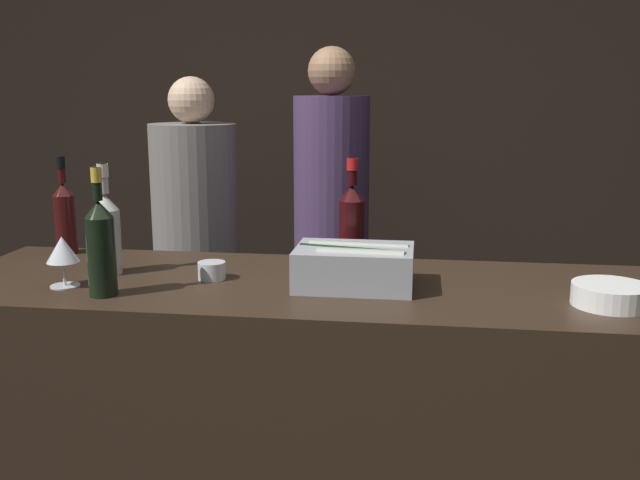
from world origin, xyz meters
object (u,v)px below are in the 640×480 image
(ice_bin_with_bottles, at_px, (355,264))
(red_wine_bottle_black_foil, at_px, (65,215))
(bowl_white, at_px, (611,294))
(champagne_bottle, at_px, (101,245))
(wine_glass, at_px, (62,251))
(person_blond_tee, at_px, (331,225))
(candle_votive, at_px, (212,270))
(white_wine_bottle, at_px, (106,230))
(red_wine_bottle_tall, at_px, (352,221))
(person_in_hoodie, at_px, (196,239))

(ice_bin_with_bottles, height_order, red_wine_bottle_black_foil, red_wine_bottle_black_foil)
(bowl_white, relative_size, red_wine_bottle_black_foil, 0.60)
(champagne_bottle, bearing_deg, ice_bin_with_bottles, 15.20)
(wine_glass, distance_m, person_blond_tee, 1.44)
(champagne_bottle, bearing_deg, candle_votive, 40.04)
(bowl_white, height_order, white_wine_bottle, white_wine_bottle)
(wine_glass, bearing_deg, red_wine_bottle_black_foil, 116.38)
(champagne_bottle, distance_m, red_wine_bottle_tall, 0.77)
(red_wine_bottle_tall, bearing_deg, red_wine_bottle_black_foil, 178.48)
(red_wine_bottle_tall, height_order, person_in_hoodie, person_in_hoodie)
(red_wine_bottle_tall, xyz_separation_m, person_in_hoodie, (-0.82, 0.94, -0.28))
(wine_glass, bearing_deg, person_blond_tee, 65.25)
(wine_glass, relative_size, white_wine_bottle, 0.44)
(person_blond_tee, bearing_deg, wine_glass, 60.49)
(white_wine_bottle, xyz_separation_m, person_blond_tee, (0.54, 1.15, -0.18))
(candle_votive, xyz_separation_m, white_wine_bottle, (-0.33, 0.02, 0.11))
(person_in_hoodie, bearing_deg, champagne_bottle, -137.68)
(candle_votive, height_order, person_in_hoodie, person_in_hoodie)
(red_wine_bottle_black_foil, bearing_deg, candle_votive, -24.10)
(white_wine_bottle, xyz_separation_m, red_wine_bottle_tall, (0.72, 0.22, 0.01))
(person_in_hoodie, bearing_deg, red_wine_bottle_tall, -104.33)
(ice_bin_with_bottles, height_order, wine_glass, wine_glass)
(wine_glass, bearing_deg, champagne_bottle, -24.40)
(red_wine_bottle_black_foil, bearing_deg, white_wine_bottle, -43.24)
(red_wine_bottle_black_foil, bearing_deg, bowl_white, -12.45)
(ice_bin_with_bottles, height_order, candle_votive, ice_bin_with_bottles)
(red_wine_bottle_black_foil, xyz_separation_m, white_wine_bottle, (0.26, -0.24, 0.00))
(red_wine_bottle_tall, xyz_separation_m, person_blond_tee, (-0.18, 0.93, -0.19))
(wine_glass, bearing_deg, bowl_white, 1.10)
(bowl_white, xyz_separation_m, champagne_bottle, (-1.34, -0.10, 0.11))
(candle_votive, relative_size, champagne_bottle, 0.23)
(ice_bin_with_bottles, relative_size, champagne_bottle, 0.95)
(white_wine_bottle, bearing_deg, candle_votive, -3.39)
(red_wine_bottle_tall, distance_m, person_in_hoodie, 1.28)
(ice_bin_with_bottles, relative_size, white_wine_bottle, 0.99)
(red_wine_bottle_black_foil, distance_m, white_wine_bottle, 0.36)
(bowl_white, bearing_deg, person_in_hoodie, 139.86)
(wine_glass, distance_m, candle_votive, 0.42)
(bowl_white, relative_size, red_wine_bottle_tall, 0.58)
(person_blond_tee, bearing_deg, bowl_white, 120.18)
(champagne_bottle, bearing_deg, wine_glass, 155.60)
(champagne_bottle, distance_m, person_in_hoodie, 1.43)
(ice_bin_with_bottles, distance_m, white_wine_bottle, 0.76)
(red_wine_bottle_black_foil, distance_m, person_in_hoodie, 0.97)
(wine_glass, bearing_deg, white_wine_bottle, 68.88)
(bowl_white, height_order, champagne_bottle, champagne_bottle)
(wine_glass, relative_size, champagne_bottle, 0.42)
(champagne_bottle, xyz_separation_m, person_blond_tee, (0.45, 1.37, -0.19))
(wine_glass, distance_m, red_wine_bottle_tall, 0.87)
(ice_bin_with_bottles, bearing_deg, white_wine_bottle, 176.78)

